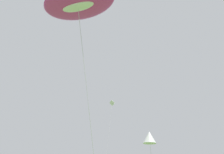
% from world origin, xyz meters
% --- Properties ---
extents(big_show_kite, '(8.28, 11.42, 14.84)m').
position_xyz_m(big_show_kite, '(-1.52, 8.00, 14.31)').
color(big_show_kite, '#CC3899').
rests_on(big_show_kite, ground).
extents(small_kite_delta_white, '(3.51, 2.19, 15.52)m').
position_xyz_m(small_kite_delta_white, '(10.71, 19.58, 13.32)').
color(small_kite_delta_white, white).
rests_on(small_kite_delta_white, ground).
extents(small_kite_tiny_distant, '(2.61, 2.31, 8.69)m').
position_xyz_m(small_kite_tiny_distant, '(8.60, 11.87, 8.10)').
color(small_kite_tiny_distant, white).
rests_on(small_kite_tiny_distant, ground).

